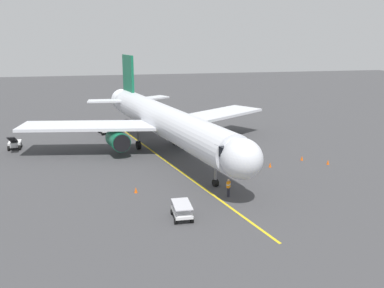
% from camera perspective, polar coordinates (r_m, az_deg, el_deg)
% --- Properties ---
extents(ground_plane, '(220.00, 220.00, 0.00)m').
position_cam_1_polar(ground_plane, '(54.09, -3.68, -0.90)').
color(ground_plane, '#424244').
extents(apron_lead_in_line, '(8.92, 39.10, 0.01)m').
position_cam_1_polar(apron_lead_in_line, '(47.50, -2.51, -3.07)').
color(apron_lead_in_line, yellow).
rests_on(apron_lead_in_line, ground).
extents(airplane, '(33.98, 40.00, 11.50)m').
position_cam_1_polar(airplane, '(52.50, -3.79, 3.12)').
color(airplane, silver).
rests_on(airplane, ground).
extents(ground_crew_marshaller, '(0.45, 0.46, 1.71)m').
position_cam_1_polar(ground_crew_marshaller, '(38.67, 4.97, -5.91)').
color(ground_crew_marshaller, '#23232D').
rests_on(ground_crew_marshaller, ground).
extents(ground_crew_wing_walker, '(0.33, 0.44, 1.71)m').
position_cam_1_polar(ground_crew_wing_walker, '(45.97, 6.65, -2.62)').
color(ground_crew_wing_walker, '#23232D').
rests_on(ground_crew_wing_walker, ground).
extents(baggage_cart_near_nose, '(2.13, 2.88, 1.27)m').
position_cam_1_polar(baggage_cart_near_nose, '(64.58, -11.76, 1.97)').
color(baggage_cart_near_nose, white).
rests_on(baggage_cart_near_nose, ground).
extents(belt_loader_portside, '(1.70, 4.65, 2.32)m').
position_cam_1_polar(belt_loader_portside, '(59.35, -22.98, 0.06)').
color(belt_loader_portside, white).
rests_on(belt_loader_portside, ground).
extents(baggage_cart_starboard_side, '(1.60, 2.63, 1.27)m').
position_cam_1_polar(baggage_cart_starboard_side, '(34.22, -1.38, -9.07)').
color(baggage_cart_starboard_side, white).
rests_on(baggage_cart_starboard_side, ground).
extents(safety_cone_nose_left, '(0.32, 0.32, 0.55)m').
position_cam_1_polar(safety_cone_nose_left, '(50.61, 17.99, -2.36)').
color(safety_cone_nose_left, '#F2590F').
rests_on(safety_cone_nose_left, ground).
extents(safety_cone_nose_right, '(0.32, 0.32, 0.55)m').
position_cam_1_polar(safety_cone_nose_right, '(51.40, 14.71, -1.87)').
color(safety_cone_nose_right, '#F2590F').
rests_on(safety_cone_nose_right, ground).
extents(safety_cone_wing_port, '(0.32, 0.32, 0.55)m').
position_cam_1_polar(safety_cone_wing_port, '(40.02, -7.64, -6.21)').
color(safety_cone_wing_port, '#F2590F').
rests_on(safety_cone_wing_port, ground).
extents(safety_cone_wing_starboard, '(0.32, 0.32, 0.55)m').
position_cam_1_polar(safety_cone_wing_starboard, '(47.97, 10.57, -2.80)').
color(safety_cone_wing_starboard, '#F2590F').
rests_on(safety_cone_wing_starboard, ground).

